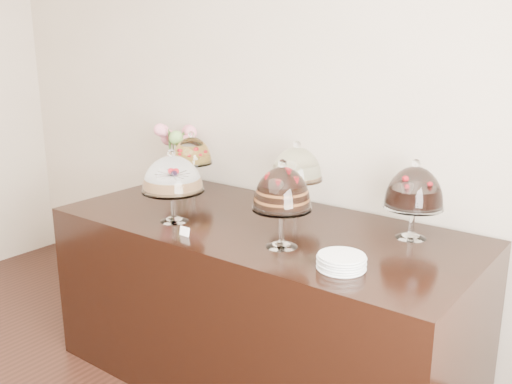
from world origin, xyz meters
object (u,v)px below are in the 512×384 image
Objects in this scene: cake_stand_dark_choco at (414,191)px; plate_stack at (341,262)px; cake_stand_choco_layer at (282,192)px; cake_stand_fruit_tart at (192,153)px; flower_vase at (177,147)px; cake_stand_sugar_sponge at (172,177)px; cake_stand_cheesecake at (297,167)px; display_counter at (262,303)px.

plate_stack is at bearing -98.40° from cake_stand_dark_choco.
cake_stand_choco_layer is at bearing 169.11° from plate_stack.
cake_stand_fruit_tart is 0.91× the size of flower_vase.
cake_stand_sugar_sponge is 0.67m from cake_stand_cheesecake.
flower_vase is (-1.21, 0.55, -0.01)m from cake_stand_choco_layer.
cake_stand_choco_layer is at bearing -24.51° from flower_vase.
flower_vase reaches higher than cake_stand_cheesecake.
plate_stack is (0.35, -0.07, -0.23)m from cake_stand_choco_layer.
cake_stand_sugar_sponge is 0.66m from cake_stand_choco_layer.
cake_stand_dark_choco reaches higher than cake_stand_sugar_sponge.
cake_stand_sugar_sponge is 0.99× the size of cake_stand_dark_choco.
plate_stack reaches higher than display_counter.
cake_stand_fruit_tart is 0.22m from flower_vase.
flower_vase reaches higher than plate_stack.
display_counter is 0.83m from plate_stack.
cake_stand_sugar_sponge is (-0.39, -0.24, 0.69)m from display_counter.
cake_stand_choco_layer is at bearing -25.25° from cake_stand_fruit_tart.
display_counter is at bearing 155.74° from plate_stack.
cake_stand_choco_layer is (0.27, -0.21, 0.71)m from display_counter.
cake_stand_sugar_sponge is at bearing -155.09° from cake_stand_dark_choco.
cake_stand_dark_choco reaches higher than plate_stack.
cake_stand_cheesecake is at bearing 116.40° from cake_stand_choco_layer.
cake_stand_fruit_tart is (-0.73, 0.26, 0.69)m from display_counter.
cake_stand_sugar_sponge is 0.80m from flower_vase.
display_counter is 5.75× the size of cake_stand_sugar_sponge.
cake_stand_choco_layer is 0.64m from cake_stand_dark_choco.
cake_stand_sugar_sponge reaches higher than cake_stand_fruit_tart.
cake_stand_fruit_tart is at bearing 123.93° from cake_stand_sugar_sponge.
cake_stand_cheesecake is 0.97m from flower_vase.
cake_stand_dark_choco is at bearing 47.84° from cake_stand_choco_layer.
cake_stand_choco_layer is 1.33m from flower_vase.
cake_stand_cheesecake is 1.03× the size of cake_stand_dark_choco.
cake_stand_choco_layer is 1.09× the size of cake_stand_fruit_tart.
plate_stack is (1.35, -0.54, -0.21)m from cake_stand_fruit_tart.
display_counter is 0.76m from cake_stand_cheesecake.
cake_stand_sugar_sponge is 1.90× the size of plate_stack.
cake_stand_cheesecake is at bearing 136.75° from plate_stack.
cake_stand_cheesecake is 0.67m from cake_stand_dark_choco.
cake_stand_dark_choco is (0.67, -0.02, -0.02)m from cake_stand_cheesecake.
cake_stand_sugar_sponge is 0.61m from cake_stand_fruit_tart.
cake_stand_dark_choco is 1.03× the size of cake_stand_fruit_tart.
display_counter is 1.04m from cake_stand_fruit_tart.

